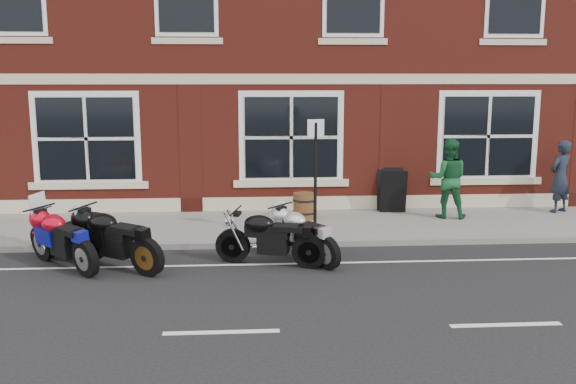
% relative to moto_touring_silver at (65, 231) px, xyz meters
% --- Properties ---
extents(ground, '(80.00, 80.00, 0.00)m').
position_rel_moto_touring_silver_xyz_m(ground, '(3.16, -1.03, -0.50)').
color(ground, black).
rests_on(ground, ground).
extents(sidewalk, '(30.00, 3.00, 0.12)m').
position_rel_moto_touring_silver_xyz_m(sidewalk, '(3.16, 1.97, -0.44)').
color(sidewalk, slate).
rests_on(sidewalk, ground).
extents(kerb, '(30.00, 0.16, 0.12)m').
position_rel_moto_touring_silver_xyz_m(kerb, '(3.16, 0.39, -0.44)').
color(kerb, slate).
rests_on(kerb, ground).
extents(moto_touring_silver, '(1.65, 1.06, 1.22)m').
position_rel_moto_touring_silver_xyz_m(moto_touring_silver, '(0.00, 0.00, 0.00)').
color(moto_touring_silver, black).
rests_on(moto_touring_silver, ground).
extents(moto_sport_red, '(1.62, 1.68, 0.99)m').
position_rel_moto_touring_silver_xyz_m(moto_sport_red, '(0.18, -0.77, 0.07)').
color(moto_sport_red, black).
rests_on(moto_sport_red, ground).
extents(moto_sport_black, '(1.94, 1.45, 1.03)m').
position_rel_moto_touring_silver_xyz_m(moto_sport_black, '(1.12, -0.90, 0.09)').
color(moto_sport_black, black).
rests_on(moto_sport_black, ground).
extents(moto_sport_silver, '(1.23, 1.79, 0.92)m').
position_rel_moto_touring_silver_xyz_m(moto_sport_silver, '(4.59, -0.58, 0.03)').
color(moto_sport_silver, black).
rests_on(moto_sport_silver, ground).
extents(moto_naked_black, '(2.06, 0.79, 0.96)m').
position_rel_moto_touring_silver_xyz_m(moto_naked_black, '(3.93, -0.86, 0.05)').
color(moto_naked_black, black).
rests_on(moto_naked_black, ground).
extents(pedestrian_left, '(0.78, 0.69, 1.80)m').
position_rel_moto_touring_silver_xyz_m(pedestrian_left, '(11.31, 2.83, 0.52)').
color(pedestrian_left, black).
rests_on(pedestrian_left, sidewalk).
extents(pedestrian_right, '(1.06, 0.91, 1.89)m').
position_rel_moto_touring_silver_xyz_m(pedestrian_right, '(8.34, 2.42, 0.57)').
color(pedestrian_right, '#164E29').
rests_on(pedestrian_right, sidewalk).
extents(a_board_sign, '(0.69, 0.50, 1.08)m').
position_rel_moto_touring_silver_xyz_m(a_board_sign, '(7.15, 3.15, 0.16)').
color(a_board_sign, black).
rests_on(a_board_sign, sidewalk).
extents(barrel_planter, '(0.56, 0.56, 0.62)m').
position_rel_moto_touring_silver_xyz_m(barrel_planter, '(4.91, 2.50, -0.07)').
color(barrel_planter, '#522516').
rests_on(barrel_planter, sidewalk).
extents(parking_sign, '(0.35, 0.11, 2.49)m').
position_rel_moto_touring_silver_xyz_m(parking_sign, '(4.95, 0.52, 1.06)').
color(parking_sign, black).
rests_on(parking_sign, sidewalk).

